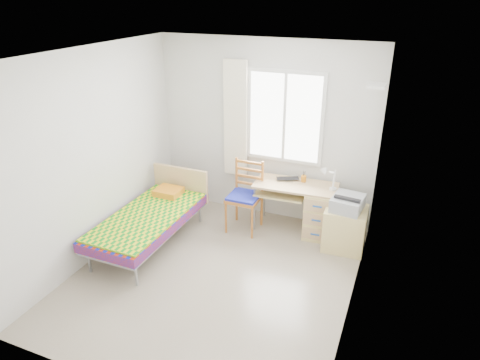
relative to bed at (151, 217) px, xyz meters
name	(u,v)px	position (x,y,z in m)	size (l,w,h in m)	color
floor	(214,275)	(1.10, -0.36, -0.39)	(3.50, 3.50, 0.00)	#BCAD93
ceiling	(208,54)	(1.10, -0.36, 2.21)	(3.50, 3.50, 0.00)	white
wall_back	(264,132)	(1.10, 1.39, 0.91)	(3.20, 3.20, 0.00)	silver
wall_left	(93,157)	(-0.50, -0.36, 0.91)	(3.50, 3.50, 0.00)	silver
wall_right	(361,203)	(2.70, -0.36, 0.91)	(3.50, 3.50, 0.00)	silver
window	(285,117)	(1.40, 1.36, 1.16)	(1.10, 0.04, 1.30)	white
curtain	(236,120)	(0.68, 1.32, 1.06)	(0.35, 0.05, 1.70)	white
floating_shelf	(377,85)	(2.59, 1.04, 1.76)	(0.20, 0.32, 0.03)	white
bed	(151,217)	(0.00, 0.00, 0.00)	(0.88, 1.85, 0.80)	gray
desk	(315,209)	(1.98, 1.06, 0.00)	(1.17, 0.59, 0.71)	tan
chair	(246,192)	(1.03, 0.85, 0.18)	(0.44, 0.44, 1.01)	#AD6021
cabinet	(345,228)	(2.43, 0.85, -0.10)	(0.56, 0.50, 0.58)	#DCC270
printer	(348,203)	(2.43, 0.84, 0.29)	(0.42, 0.47, 0.19)	#AFB3B8
laptop	(288,180)	(1.56, 1.13, 0.34)	(0.31, 0.20, 0.02)	black
pen_cup	(304,179)	(1.76, 1.19, 0.37)	(0.07, 0.07, 0.09)	#FC9E1C
task_lamp	(328,177)	(2.13, 0.96, 0.56)	(0.21, 0.31, 0.37)	white
book	(280,189)	(1.46, 1.08, 0.20)	(0.15, 0.20, 0.02)	gray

